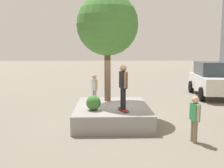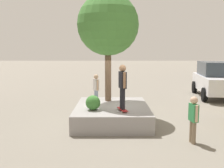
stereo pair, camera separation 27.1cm
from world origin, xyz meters
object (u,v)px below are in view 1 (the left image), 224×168
Objects in this scene: skateboard at (123,109)px; skateboarder at (123,84)px; bystander_watching at (195,116)px; planter_ledge at (112,113)px; plaza_tree at (107,25)px; pedestrian_crossing at (94,87)px; police_car at (212,79)px.

skateboarder reaches higher than skateboard.
bystander_watching is at bearing 54.22° from skateboard.
planter_ledge is at bearing -134.53° from bystander_watching.
pedestrian_crossing is (-2.40, -0.69, -3.09)m from plaza_tree.
plaza_tree is 8.66m from police_car.
pedestrian_crossing is (-4.36, -1.25, -0.76)m from skateboarder.
pedestrian_crossing is (-3.40, -0.86, 0.62)m from planter_ledge.
bystander_watching is (2.54, 2.58, 0.54)m from planter_ledge.
police_car is 9.05m from bystander_watching.
skateboard is at bearing -165.96° from skateboarder.
police_car is 3.02× the size of pedestrian_crossing.
pedestrian_crossing is (2.19, -7.42, -0.17)m from police_car.
planter_ledge is 1.11m from skateboard.
pedestrian_crossing is (-5.94, -3.44, 0.08)m from bystander_watching.
skateboarder is 2.83m from bystander_watching.
plaza_tree is at bearing -55.69° from police_car.
police_car is 7.73m from pedestrian_crossing.
pedestrian_crossing is at bearing -164.02° from skateboarder.
police_car reaches higher than planter_ledge.
police_car is (-6.55, 6.17, 0.39)m from skateboard.
skateboarder is at bearing 15.98° from pedestrian_crossing.
planter_ledge is 1.73m from skateboarder.
skateboard is 4.54m from pedestrian_crossing.
planter_ledge is at bearing -157.85° from skateboard.
skateboarder is (1.96, 0.56, -2.33)m from plaza_tree.
plaza_tree is at bearing -163.95° from skateboarder.
skateboard is 9.00m from police_car.
police_car is at bearing 136.72° from skateboard.
police_car is (-5.59, 6.56, 0.79)m from planter_ledge.
plaza_tree is at bearing -142.09° from bystander_watching.
skateboard is at bearing 22.15° from planter_ledge.
skateboard is 0.54× the size of bystander_watching.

